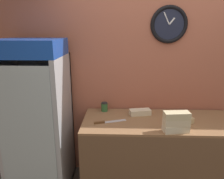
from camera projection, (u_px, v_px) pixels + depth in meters
wall_back at (157, 74)px, 2.74m from camera, size 5.20×0.10×2.70m
prep_counter at (158, 156)px, 2.60m from camera, size 1.76×0.71×0.91m
beverage_cooler at (38, 110)px, 2.56m from camera, size 0.68×0.68×1.81m
sandwich_stack_bottom at (176, 128)px, 2.20m from camera, size 0.27×0.16×0.07m
sandwich_stack_middle at (176, 122)px, 2.18m from camera, size 0.26×0.14×0.07m
sandwich_stack_top at (177, 115)px, 2.16m from camera, size 0.26×0.14×0.07m
sandwich_flat_left at (181, 120)px, 2.40m from camera, size 0.29×0.18×0.06m
sandwich_flat_right at (140, 112)px, 2.64m from camera, size 0.27×0.16×0.06m
chefs_knife at (106, 122)px, 2.42m from camera, size 0.36×0.16×0.02m
condiment_jar at (104, 107)px, 2.74m from camera, size 0.08×0.08×0.11m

